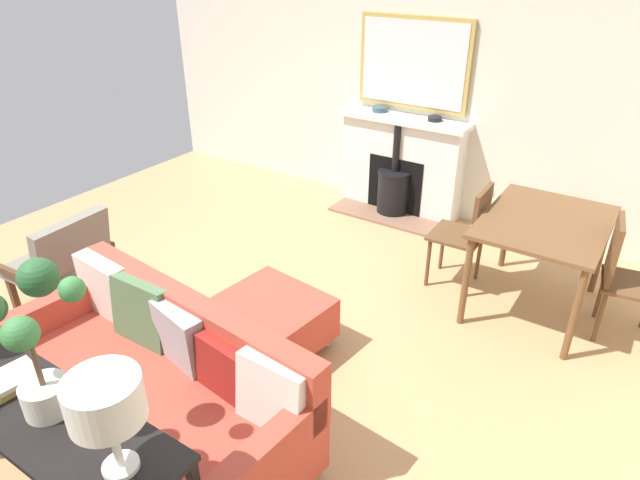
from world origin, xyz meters
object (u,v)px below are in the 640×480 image
(mantel_bowl_far, at_px, (435,118))
(dining_chair_near_fireplace, at_px, (468,229))
(fireplace, at_px, (400,169))
(book_stack, at_px, (6,383))
(ottoman, at_px, (273,318))
(table_lamp_far_end, at_px, (105,403))
(dining_table, at_px, (544,231))
(sofa, at_px, (161,379))
(mantel_bowl_near, at_px, (379,109))
(console_table, at_px, (31,416))
(dining_chair_by_back_wall, at_px, (622,271))
(potted_plant, at_px, (28,332))
(armchair_accent, at_px, (63,258))

(mantel_bowl_far, distance_m, dining_chair_near_fireplace, 1.45)
(fireplace, xyz_separation_m, book_stack, (4.17, 0.07, 0.33))
(ottoman, xyz_separation_m, book_stack, (1.62, -0.23, 0.55))
(book_stack, bearing_deg, table_lamp_far_end, 89.72)
(fireplace, relative_size, dining_table, 1.22)
(dining_chair_near_fireplace, bearing_deg, sofa, -20.19)
(book_stack, bearing_deg, mantel_bowl_near, -175.10)
(ottoman, xyz_separation_m, table_lamp_far_end, (1.63, 0.55, 0.86))
(mantel_bowl_far, relative_size, console_table, 0.08)
(mantel_bowl_far, relative_size, dining_chair_by_back_wall, 0.15)
(mantel_bowl_far, bearing_deg, mantel_bowl_near, -90.00)
(table_lamp_far_end, height_order, potted_plant, potted_plant)
(console_table, distance_m, dining_chair_near_fireplace, 3.25)
(mantel_bowl_near, relative_size, book_stack, 0.50)
(ottoman, height_order, dining_table, dining_table)
(sofa, height_order, ottoman, sofa)
(console_table, bearing_deg, book_stack, -91.41)
(fireplace, bearing_deg, ottoman, 6.71)
(mantel_bowl_far, relative_size, dining_chair_near_fireplace, 0.15)
(fireplace, bearing_deg, book_stack, 0.93)
(book_stack, xyz_separation_m, dining_chair_by_back_wall, (-3.10, 2.16, -0.27))
(mantel_bowl_near, relative_size, dining_chair_by_back_wall, 0.17)
(table_lamp_far_end, distance_m, book_stack, 0.84)
(armchair_accent, distance_m, dining_chair_near_fireplace, 3.11)
(sofa, height_order, armchair_accent, armchair_accent)
(armchair_accent, relative_size, dining_chair_by_back_wall, 0.93)
(fireplace, distance_m, dining_chair_by_back_wall, 2.47)
(dining_chair_by_back_wall, bearing_deg, fireplace, -115.61)
(mantel_bowl_near, bearing_deg, dining_chair_by_back_wall, 66.24)
(ottoman, bearing_deg, table_lamp_far_end, 18.68)
(armchair_accent, distance_m, table_lamp_far_end, 2.47)
(table_lamp_far_end, height_order, dining_chair_near_fireplace, table_lamp_far_end)
(mantel_bowl_near, bearing_deg, dining_chair_near_fireplace, 52.09)
(book_stack, bearing_deg, sofa, 167.42)
(mantel_bowl_near, relative_size, sofa, 0.07)
(fireplace, bearing_deg, dining_chair_near_fireplace, 46.58)
(armchair_accent, bearing_deg, sofa, 74.31)
(book_stack, relative_size, dining_table, 0.27)
(fireplace, relative_size, book_stack, 4.59)
(table_lamp_far_end, bearing_deg, book_stack, -90.28)
(mantel_bowl_far, bearing_deg, dining_chair_near_fireplace, 36.23)
(fireplace, height_order, mantel_bowl_far, mantel_bowl_far)
(dining_chair_near_fireplace, relative_size, dining_chair_by_back_wall, 0.99)
(sofa, bearing_deg, potted_plant, 10.19)
(sofa, distance_m, dining_chair_near_fireplace, 2.58)
(book_stack, xyz_separation_m, dining_table, (-3.11, 1.60, -0.12))
(mantel_bowl_near, xyz_separation_m, book_stack, (4.21, 0.36, -0.25))
(fireplace, distance_m, potted_plant, 4.20)
(mantel_bowl_far, height_order, book_stack, mantel_bowl_far)
(dining_chair_near_fireplace, bearing_deg, mantel_bowl_far, -143.77)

